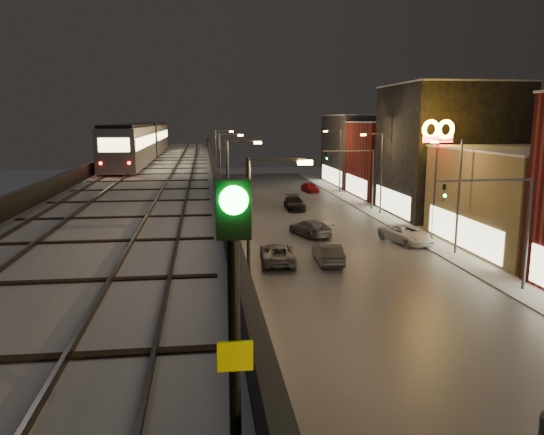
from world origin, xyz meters
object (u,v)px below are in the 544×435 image
subway_train (142,141)px  car_mid_dark (310,228)px  rail_signal (234,271)px  car_onc_white (294,204)px  car_onc_dark (406,235)px  car_far_white (237,189)px  car_onc_red (310,188)px  car_mid_silver (277,254)px  car_near_white (328,254)px

subway_train → car_mid_dark: 19.65m
rail_signal → car_onc_white: (10.13, 55.19, -8.17)m
rail_signal → car_onc_dark: (16.69, 37.09, -8.16)m
car_mid_dark → car_onc_white: 14.44m
car_far_white → car_onc_white: bearing=123.8°
car_far_white → car_onc_white: car_onc_white is taller
car_onc_red → rail_signal: bearing=-112.9°
car_mid_silver → car_far_white: (-0.53, 37.71, -0.02)m
car_far_white → subway_train: bearing=73.4°
rail_signal → car_onc_red: 71.76m
car_onc_dark → car_onc_red: size_ratio=1.35×
car_onc_dark → car_mid_dark: bearing=137.1°
car_mid_silver → rail_signal: bearing=85.5°
subway_train → car_onc_red: subway_train is taller
car_far_white → car_onc_dark: 34.91m
car_mid_dark → car_far_white: 29.35m
car_near_white → car_mid_dark: bearing=-92.0°
car_onc_red → subway_train: bearing=-148.3°
subway_train → rail_signal: bearing=-82.7°
car_mid_silver → car_onc_dark: bearing=-152.6°
car_mid_silver → car_onc_white: size_ratio=1.02×
subway_train → rail_signal: 50.59m
car_far_white → car_near_white: bearing=108.5°
rail_signal → car_near_white: 33.74m
car_onc_white → car_onc_red: car_onc_white is taller
subway_train → car_onc_white: size_ratio=6.83×
rail_signal → car_mid_dark: bearing=77.4°
car_near_white → car_onc_white: bearing=-92.4°
car_near_white → car_onc_white: car_near_white is taller
rail_signal → car_onc_red: (14.90, 69.71, -8.23)m
rail_signal → car_mid_dark: 42.58m
rail_signal → car_far_white: bearing=86.4°
car_onc_white → car_onc_dark: bearing=-68.3°
car_mid_dark → car_onc_white: (1.03, 14.40, -0.00)m
car_near_white → car_mid_silver: car_near_white is taller
car_near_white → car_far_white: car_near_white is taller
car_near_white → car_mid_dark: 9.20m
car_onc_dark → car_onc_white: bearing=93.0°
car_onc_white → car_mid_silver: bearing=-100.9°
car_far_white → car_onc_white: (5.76, -14.56, 0.04)m
car_mid_silver → car_onc_white: (5.23, 23.15, 0.02)m
subway_train → car_onc_white: 18.86m
subway_train → car_near_white: size_ratio=7.52×
subway_train → car_near_white: 25.02m
car_onc_white → car_onc_red: bearing=73.7°
car_near_white → car_onc_white: 23.64m
rail_signal → subway_train: bearing=97.3°
car_mid_silver → car_mid_dark: bearing=-111.5°
car_mid_silver → car_near_white: bearing=177.4°
car_mid_dark → car_onc_red: 29.50m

